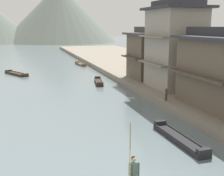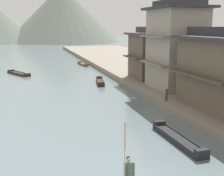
% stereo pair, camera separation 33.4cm
% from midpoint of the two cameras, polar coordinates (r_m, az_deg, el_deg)
% --- Properties ---
extents(riverbank_right, '(18.00, 110.00, 0.71)m').
position_cam_midpoint_polar(riverbank_right, '(44.01, 10.22, 3.23)').
color(riverbank_right, gray).
rests_on(riverbank_right, ground).
extents(boatman_person, '(0.51, 0.39, 3.04)m').
position_cam_midpoint_polar(boatman_person, '(11.43, 3.33, -15.91)').
color(boatman_person, black).
rests_on(boatman_person, boat_foreground_poled).
extents(boat_moored_nearest, '(1.00, 5.30, 0.56)m').
position_cam_midpoint_polar(boat_moored_nearest, '(18.39, 12.46, -9.67)').
color(boat_moored_nearest, '#232326').
rests_on(boat_moored_nearest, ground).
extents(boat_moored_second, '(1.32, 4.50, 0.47)m').
position_cam_midpoint_polar(boat_moored_second, '(53.40, -6.36, 4.64)').
color(boat_moored_second, brown).
rests_on(boat_moored_second, ground).
extents(boat_moored_third, '(1.56, 4.46, 0.54)m').
position_cam_midpoint_polar(boat_moored_third, '(35.95, -2.88, 1.20)').
color(boat_moored_third, '#33281E').
rests_on(boat_moored_third, ground).
extents(boat_moored_far, '(3.43, 5.16, 0.45)m').
position_cam_midpoint_polar(boat_moored_far, '(44.62, -18.40, 2.66)').
color(boat_moored_far, '#33281E').
rests_on(boat_moored_far, ground).
extents(house_waterfront_tall, '(5.35, 6.45, 8.74)m').
position_cam_midpoint_polar(house_waterfront_tall, '(30.06, 11.82, 8.16)').
color(house_waterfront_tall, gray).
rests_on(house_waterfront_tall, riverbank_right).
extents(house_waterfront_narrow, '(6.93, 5.74, 6.14)m').
position_cam_midpoint_polar(house_waterfront_narrow, '(35.88, 8.25, 6.78)').
color(house_waterfront_narrow, brown).
rests_on(house_waterfront_narrow, riverbank_right).
extents(mooring_post_dock_mid, '(0.20, 0.20, 0.99)m').
position_cam_midpoint_polar(mooring_post_dock_mid, '(25.12, 10.16, -1.28)').
color(mooring_post_dock_mid, '#473828').
rests_on(mooring_post_dock_mid, riverbank_right).
extents(hill_far_west, '(51.68, 51.68, 25.51)m').
position_cam_midpoint_polar(hill_far_west, '(138.27, -10.31, 14.19)').
color(hill_far_west, slate).
rests_on(hill_far_west, ground).
extents(hill_far_east, '(47.40, 47.40, 25.51)m').
position_cam_midpoint_polar(hill_far_east, '(140.41, -10.74, 14.13)').
color(hill_far_east, slate).
rests_on(hill_far_east, ground).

